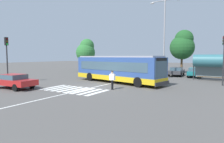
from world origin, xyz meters
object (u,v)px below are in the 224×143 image
(parked_car_red, at_px, (129,69))
(background_tree_left, at_px, (86,51))
(city_transit_bus, at_px, (117,69))
(traffic_light_far_corner, at_px, (224,53))
(background_tree_right, at_px, (183,45))
(parked_car_charcoal, at_px, (177,71))
(traffic_light_near_corner, at_px, (7,53))
(foreground_sedan, at_px, (14,80))
(parked_car_white, at_px, (144,70))
(bus_stop_shelter, at_px, (214,61))
(twin_arm_street_lamp, at_px, (164,32))
(pedestrian_crossing_street, at_px, (112,79))
(parked_car_silver, at_px, (159,70))
(parked_car_teal, at_px, (195,72))

(parked_car_red, height_order, background_tree_left, background_tree_left)
(city_transit_bus, relative_size, background_tree_left, 1.81)
(traffic_light_far_corner, height_order, background_tree_right, background_tree_right)
(parked_car_charcoal, relative_size, traffic_light_near_corner, 0.89)
(foreground_sedan, bearing_deg, parked_car_white, 75.31)
(traffic_light_near_corner, height_order, bus_stop_shelter, traffic_light_near_corner)
(bus_stop_shelter, height_order, twin_arm_street_lamp, twin_arm_street_lamp)
(pedestrian_crossing_street, xyz_separation_m, parked_car_silver, (-0.54, 15.49, -0.20))
(parked_car_white, relative_size, traffic_light_far_corner, 0.90)
(parked_car_silver, bearing_deg, traffic_light_far_corner, -40.16)
(parked_car_silver, distance_m, background_tree_left, 15.59)
(traffic_light_far_corner, bearing_deg, background_tree_right, 117.22)
(pedestrian_crossing_street, xyz_separation_m, traffic_light_far_corner, (8.53, 7.84, 2.42))
(pedestrian_crossing_street, height_order, background_tree_right, background_tree_right)
(parked_car_white, relative_size, twin_arm_street_lamp, 0.43)
(foreground_sedan, bearing_deg, twin_arm_street_lamp, 57.55)
(city_transit_bus, height_order, twin_arm_street_lamp, twin_arm_street_lamp)
(parked_car_teal, height_order, bus_stop_shelter, bus_stop_shelter)
(traffic_light_far_corner, bearing_deg, bus_stop_shelter, 105.71)
(city_transit_bus, bearing_deg, parked_car_red, 109.34)
(traffic_light_near_corner, bearing_deg, parked_car_silver, 56.91)
(city_transit_bus, xyz_separation_m, pedestrian_crossing_street, (1.98, -4.30, -0.62))
(twin_arm_street_lamp, bearing_deg, parked_car_silver, 113.79)
(parked_car_red, xyz_separation_m, parked_car_teal, (10.71, -0.13, 0.00))
(parked_car_white, bearing_deg, foreground_sedan, -104.69)
(traffic_light_near_corner, distance_m, twin_arm_street_lamp, 19.42)
(city_transit_bus, xyz_separation_m, parked_car_silver, (1.44, 11.19, -0.82))
(pedestrian_crossing_street, bearing_deg, city_transit_bus, 114.67)
(pedestrian_crossing_street, height_order, parked_car_teal, pedestrian_crossing_street)
(parked_car_charcoal, distance_m, traffic_light_near_corner, 23.27)
(parked_car_silver, bearing_deg, pedestrian_crossing_street, -88.01)
(pedestrian_crossing_street, relative_size, bus_stop_shelter, 0.37)
(bus_stop_shelter, height_order, background_tree_left, background_tree_left)
(traffic_light_near_corner, bearing_deg, city_transit_bus, 33.61)
(city_transit_bus, height_order, traffic_light_near_corner, traffic_light_near_corner)
(foreground_sedan, distance_m, background_tree_left, 21.70)
(parked_car_teal, bearing_deg, twin_arm_street_lamp, -126.33)
(background_tree_right, bearing_deg, parked_car_charcoal, -87.71)
(foreground_sedan, xyz_separation_m, bus_stop_shelter, (15.48, 16.23, 1.65))
(foreground_sedan, bearing_deg, traffic_light_far_corner, 36.44)
(pedestrian_crossing_street, distance_m, parked_car_charcoal, 15.58)
(parked_car_silver, height_order, background_tree_right, background_tree_right)
(pedestrian_crossing_street, distance_m, parked_car_teal, 15.97)
(background_tree_left, bearing_deg, parked_car_charcoal, -0.55)
(parked_car_red, height_order, parked_car_white, same)
(foreground_sedan, xyz_separation_m, parked_car_red, (2.22, 19.76, 0.00))
(foreground_sedan, distance_m, bus_stop_shelter, 22.49)
(pedestrian_crossing_street, bearing_deg, traffic_light_near_corner, -168.22)
(parked_car_white, xyz_separation_m, parked_car_silver, (2.46, 0.58, 0.00))
(city_transit_bus, xyz_separation_m, bus_stop_shelter, (9.39, 7.51, 0.83))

